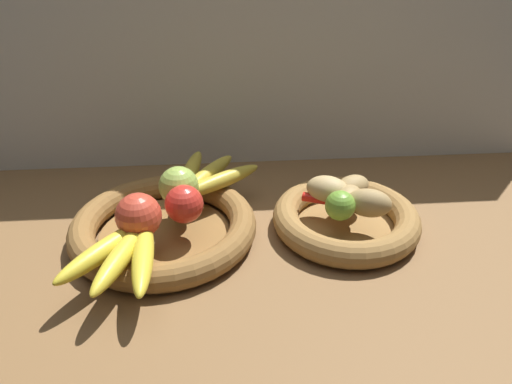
% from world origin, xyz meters
% --- Properties ---
extents(ground_plane, '(1.40, 0.90, 0.03)m').
position_xyz_m(ground_plane, '(0.00, 0.00, -0.01)').
color(ground_plane, brown).
extents(back_wall, '(1.40, 0.03, 0.55)m').
position_xyz_m(back_wall, '(0.00, 0.30, 0.28)').
color(back_wall, silver).
rests_on(back_wall, ground_plane).
extents(fruit_bowl_left, '(0.34, 0.34, 0.05)m').
position_xyz_m(fruit_bowl_left, '(-0.18, -0.01, 0.02)').
color(fruit_bowl_left, brown).
rests_on(fruit_bowl_left, ground_plane).
extents(fruit_bowl_right, '(0.27, 0.27, 0.05)m').
position_xyz_m(fruit_bowl_right, '(0.15, -0.01, 0.02)').
color(fruit_bowl_right, olive).
rests_on(fruit_bowl_right, ground_plane).
extents(apple_red_right, '(0.07, 0.07, 0.07)m').
position_xyz_m(apple_red_right, '(-0.14, -0.03, 0.08)').
color(apple_red_right, red).
rests_on(apple_red_right, fruit_bowl_left).
extents(apple_green_back, '(0.07, 0.07, 0.07)m').
position_xyz_m(apple_green_back, '(-0.15, 0.03, 0.08)').
color(apple_green_back, '#99B74C').
rests_on(apple_green_back, fruit_bowl_left).
extents(apple_red_front, '(0.08, 0.08, 0.08)m').
position_xyz_m(apple_red_front, '(-0.21, -0.07, 0.09)').
color(apple_red_front, '#CC422D').
rests_on(apple_red_front, fruit_bowl_left).
extents(banana_bunch_front, '(0.15, 0.20, 0.03)m').
position_xyz_m(banana_bunch_front, '(-0.23, -0.14, 0.06)').
color(banana_bunch_front, yellow).
rests_on(banana_bunch_front, fruit_bowl_left).
extents(banana_bunch_back, '(0.18, 0.20, 0.03)m').
position_xyz_m(banana_bunch_back, '(-0.11, 0.10, 0.06)').
color(banana_bunch_back, gold).
rests_on(banana_bunch_back, fruit_bowl_left).
extents(potato_large, '(0.08, 0.08, 0.04)m').
position_xyz_m(potato_large, '(0.15, -0.01, 0.07)').
color(potato_large, '#A38451').
rests_on(potato_large, fruit_bowl_right).
extents(potato_back, '(0.09, 0.08, 0.04)m').
position_xyz_m(potato_back, '(0.17, 0.03, 0.07)').
color(potato_back, '#A38451').
rests_on(potato_back, fruit_bowl_right).
extents(potato_oblong, '(0.10, 0.09, 0.05)m').
position_xyz_m(potato_oblong, '(0.12, 0.02, 0.07)').
color(potato_oblong, tan).
rests_on(potato_oblong, fruit_bowl_right).
extents(potato_small, '(0.09, 0.07, 0.05)m').
position_xyz_m(potato_small, '(0.18, -0.04, 0.07)').
color(potato_small, '#A38451').
rests_on(potato_small, fruit_bowl_right).
extents(lime_near, '(0.05, 0.05, 0.05)m').
position_xyz_m(lime_near, '(0.13, -0.05, 0.07)').
color(lime_near, '#6B9E33').
rests_on(lime_near, fruit_bowl_right).
extents(chili_pepper, '(0.14, 0.09, 0.02)m').
position_xyz_m(chili_pepper, '(0.14, -0.02, 0.06)').
color(chili_pepper, red).
rests_on(chili_pepper, fruit_bowl_right).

